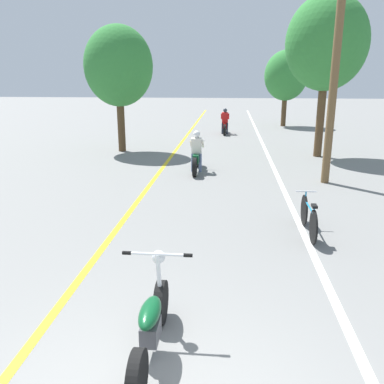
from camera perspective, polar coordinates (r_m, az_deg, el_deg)
lane_stripe_center at (r=16.54m, az=-3.13°, el=4.77°), size 0.14×48.00×0.01m
lane_stripe_edge at (r=16.44m, az=10.90°, el=4.44°), size 0.14×48.00×0.01m
utility_pole at (r=13.00m, az=19.45°, el=16.09°), size 1.10×0.24×6.69m
roadside_tree_right_near at (r=17.45m, az=18.39°, el=19.18°), size 3.16×2.84×6.26m
roadside_tree_right_far at (r=27.82m, az=13.05°, el=15.61°), size 2.76×2.48×4.83m
roadside_tree_left at (r=18.12m, az=-10.28°, el=16.92°), size 2.90×2.61×5.28m
motorcycle_foreground at (r=5.03m, az=-5.76°, el=-18.01°), size 0.88×2.03×1.10m
motorcycle_rider_lead at (r=14.10m, az=0.65°, el=5.05°), size 0.50×2.18×1.42m
motorcycle_rider_far at (r=23.61m, az=4.63°, el=9.44°), size 0.50×1.97×1.45m
bicycle_parked at (r=8.85m, az=16.06°, el=-3.40°), size 0.44×1.75×0.81m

